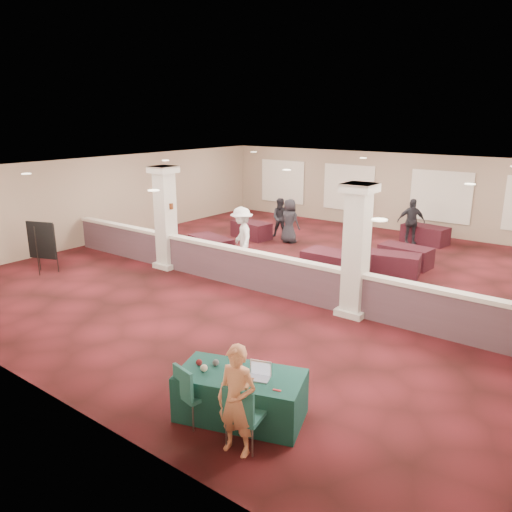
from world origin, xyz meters
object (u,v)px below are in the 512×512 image
Objects in this scene: far_table_back_left at (251,230)px; attendee_b at (242,237)px; far_table_front_left at (211,246)px; attendee_d at (289,221)px; far_table_front_right at (392,264)px; attendee_a at (281,218)px; near_table at (241,395)px; far_table_back_right at (405,256)px; woman at (237,400)px; attendee_c at (411,222)px; far_table_front_center at (335,265)px; conf_chair_side at (191,389)px; easel_board at (41,241)px; far_table_back_center at (425,235)px; conf_chair_main at (243,411)px.

attendee_b is (2.08, -3.20, 0.64)m from far_table_back_left.
attendee_d reaches higher than far_table_front_left.
attendee_a reaches higher than far_table_front_right.
near_table is 9.59m from far_table_front_left.
far_table_back_right is 4.70m from attendee_d.
far_table_back_right reaches higher than far_table_back_left.
far_table_front_left is 6.46m from far_table_back_right.
woman is 12.98m from far_table_back_left.
far_table_front_left is at bearing -161.86° from attendee_c.
attendee_a reaches higher than far_table_front_center.
conf_chair_side is at bearing -16.87° from attendee_b.
easel_board is 8.65m from attendee_d.
far_table_back_center is at bearing 29.85° from far_table_back_left.
near_table is 11.50m from attendee_d.
far_table_back_center reaches higher than far_table_back_right.
far_table_front_left reaches higher than far_table_back_left.
far_table_back_right is 0.97× the size of attendee_d.
attendee_b is (-4.17, -3.20, 0.64)m from far_table_back_right.
conf_chair_main reaches higher than far_table_back_center.
conf_chair_main is 0.62× the size of far_table_back_center.
attendee_a is at bearing -32.77° from attendee_d.
attendee_c is (-0.40, -0.50, 0.53)m from far_table_back_center.
far_table_front_right is (-1.00, 8.59, -0.05)m from near_table.
attendee_d is at bearing 111.42° from woman.
near_table is 9.75m from far_table_back_right.
attendee_b reaches higher than far_table_front_right.
near_table is 1.28× the size of attendee_a.
far_table_front_right is 5.73m from attendee_a.
conf_chair_side is at bearing -77.73° from far_table_front_center.
attendee_d is at bearing 176.32° from far_table_back_right.
far_table_back_right is (5.77, 2.90, -0.01)m from far_table_front_left.
easel_board is 1.00× the size of far_table_back_right.
attendee_d reaches higher than far_table_back_right.
attendee_a reaches higher than far_table_back_left.
far_table_front_center reaches higher than near_table.
attendee_b is (-5.67, 7.20, 0.13)m from woman.
far_table_back_left is 1.27m from attendee_a.
conf_chair_main is 9.10m from attendee_b.
far_table_front_left is 3.75m from attendee_a.
far_table_front_right is (5.77, 1.79, -0.01)m from far_table_front_left.
attendee_b reaches higher than near_table.
conf_chair_side is 0.60× the size of far_table_back_center.
attendee_a reaches higher than far_table_back_right.
attendee_d is (-6.18, 10.60, 0.23)m from conf_chair_main.
far_table_back_left is at bearing 134.80° from conf_chair_side.
attendee_a is at bearing -152.88° from far_table_back_center.
attendee_d is at bearing 141.48° from far_table_front_center.
easel_board is (-10.06, 2.87, 0.42)m from conf_chair_main.
conf_chair_main is 0.64× the size of far_table_back_right.
near_table is 12.29m from attendee_a.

